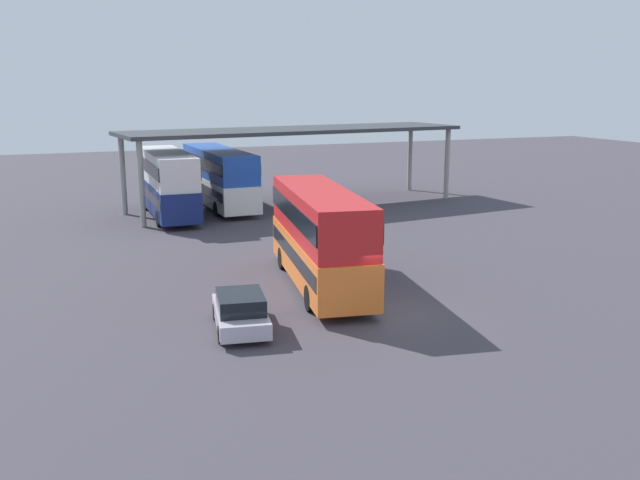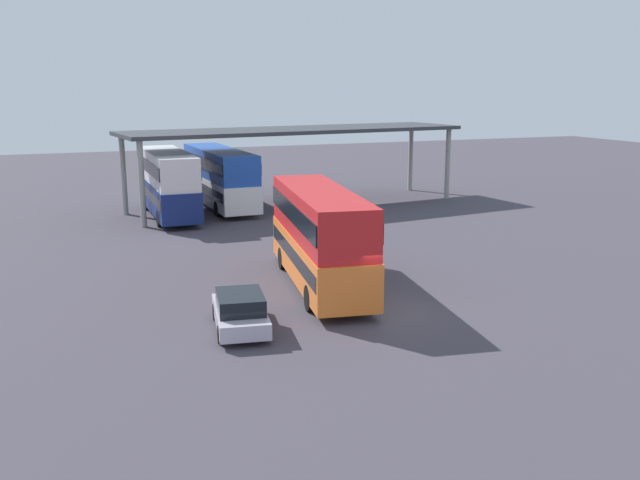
# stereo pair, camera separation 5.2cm
# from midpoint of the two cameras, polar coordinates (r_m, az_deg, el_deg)

# --- Properties ---
(ground_plane) EXTENTS (140.00, 140.00, 0.00)m
(ground_plane) POSITION_cam_midpoint_polar(r_m,az_deg,el_deg) (26.38, 5.09, -5.91)
(ground_plane) COLOR #423C46
(double_decker_main) EXTENTS (4.01, 10.44, 4.10)m
(double_decker_main) POSITION_cam_midpoint_polar(r_m,az_deg,el_deg) (29.06, -0.06, 0.49)
(double_decker_main) COLOR orange
(double_decker_main) RESTS_ON ground_plane
(parked_hatchback) EXTENTS (2.29, 4.09, 1.35)m
(parked_hatchback) POSITION_cam_midpoint_polar(r_m,az_deg,el_deg) (24.42, -6.59, -5.82)
(parked_hatchback) COLOR #BBB0BF
(parked_hatchback) RESTS_ON ground_plane
(double_decker_near_canopy) EXTENTS (2.57, 10.08, 4.19)m
(double_decker_near_canopy) POSITION_cam_midpoint_polar(r_m,az_deg,el_deg) (45.70, -12.37, 4.71)
(double_decker_near_canopy) COLOR navy
(double_decker_near_canopy) RESTS_ON ground_plane
(double_decker_mid_row) EXTENTS (2.80, 11.45, 4.01)m
(double_decker_mid_row) POSITION_cam_midpoint_polar(r_m,az_deg,el_deg) (48.81, -8.28, 5.25)
(double_decker_mid_row) COLOR white
(double_decker_mid_row) RESTS_ON ground_plane
(depot_canopy) EXTENTS (24.43, 8.63, 5.39)m
(depot_canopy) POSITION_cam_midpoint_polar(r_m,az_deg,el_deg) (48.49, -2.05, 8.74)
(depot_canopy) COLOR #33353A
(depot_canopy) RESTS_ON ground_plane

